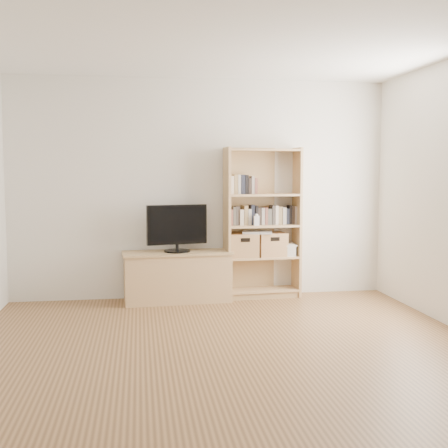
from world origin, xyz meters
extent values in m
cube|color=brown|center=(0.00, 0.00, 0.00)|extent=(4.50, 5.00, 0.01)
cube|color=silver|center=(0.00, 2.50, 1.30)|extent=(4.50, 0.02, 2.60)
cube|color=silver|center=(0.00, -2.50, 1.30)|extent=(4.50, 0.02, 2.60)
cube|color=white|center=(0.00, 0.00, 2.60)|extent=(4.50, 5.00, 0.01)
cube|color=tan|center=(-0.31, 2.27, 0.28)|extent=(1.24, 0.53, 0.56)
cube|color=tan|center=(0.72, 2.34, 0.90)|extent=(0.92, 0.37, 1.79)
cube|color=black|center=(-0.31, 2.27, 0.86)|extent=(0.70, 0.20, 0.56)
cube|color=brown|center=(0.71, 2.36, 0.98)|extent=(0.75, 0.18, 0.20)
cube|color=brown|center=(0.52, 2.35, 1.35)|extent=(0.41, 0.17, 0.21)
cube|color=white|center=(0.62, 2.23, 0.93)|extent=(0.06, 0.04, 0.12)
cube|color=tan|center=(0.48, 2.32, 0.64)|extent=(0.34, 0.29, 0.28)
cube|color=tan|center=(0.83, 2.34, 0.64)|extent=(0.37, 0.32, 0.28)
cube|color=silver|center=(0.65, 2.31, 0.79)|extent=(0.39, 0.31, 0.03)
cube|color=beige|center=(1.02, 2.36, 0.56)|extent=(0.23, 0.30, 0.13)
camera|label=1|loc=(-0.74, -4.18, 1.51)|focal=45.00mm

